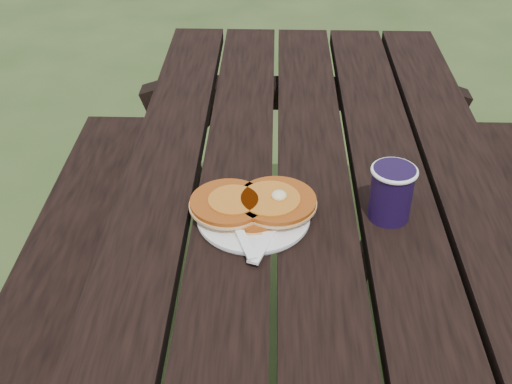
{
  "coord_description": "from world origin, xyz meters",
  "views": [
    {
      "loc": [
        -0.08,
        -0.91,
        1.46
      ],
      "look_at": [
        -0.11,
        0.01,
        0.8
      ],
      "focal_mm": 45.0,
      "sensor_mm": 36.0,
      "label": 1
    }
  ],
  "objects_px": {
    "picnic_table": "(307,359)",
    "plate": "(253,218)",
    "pancake_stack": "(254,203)",
    "coffee_cup": "(392,190)"
  },
  "relations": [
    {
      "from": "coffee_cup",
      "to": "plate",
      "type": "bearing_deg",
      "value": -175.72
    },
    {
      "from": "pancake_stack",
      "to": "coffee_cup",
      "type": "relative_size",
      "value": 2.2
    },
    {
      "from": "pancake_stack",
      "to": "plate",
      "type": "bearing_deg",
      "value": -92.69
    },
    {
      "from": "pancake_stack",
      "to": "coffee_cup",
      "type": "bearing_deg",
      "value": 0.5
    },
    {
      "from": "picnic_table",
      "to": "pancake_stack",
      "type": "xyz_separation_m",
      "value": [
        -0.11,
        0.01,
        0.41
      ]
    },
    {
      "from": "picnic_table",
      "to": "plate",
      "type": "relative_size",
      "value": 9.18
    },
    {
      "from": "pancake_stack",
      "to": "coffee_cup",
      "type": "height_order",
      "value": "coffee_cup"
    },
    {
      "from": "pancake_stack",
      "to": "coffee_cup",
      "type": "distance_m",
      "value": 0.24
    },
    {
      "from": "pancake_stack",
      "to": "coffee_cup",
      "type": "xyz_separation_m",
      "value": [
        0.24,
        0.0,
        0.03
      ]
    },
    {
      "from": "picnic_table",
      "to": "pancake_stack",
      "type": "distance_m",
      "value": 0.42
    }
  ]
}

